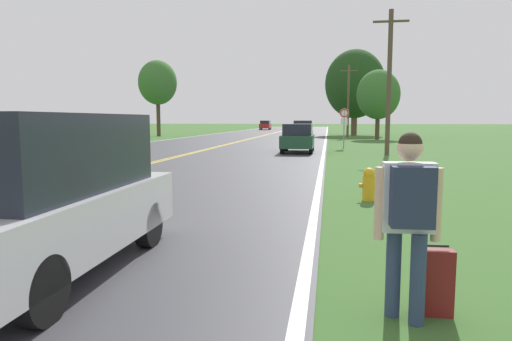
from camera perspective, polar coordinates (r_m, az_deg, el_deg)
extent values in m
cylinder|color=navy|center=(4.61, 16.77, -12.14)|extent=(0.14, 0.14, 0.85)
cylinder|color=navy|center=(4.50, 19.56, -12.72)|extent=(0.14, 0.14, 0.85)
cube|color=silver|center=(4.38, 18.48, -3.18)|extent=(0.46, 0.20, 0.64)
sphere|color=beige|center=(4.33, 18.69, 2.63)|extent=(0.23, 0.23, 0.23)
sphere|color=#2D2319|center=(4.33, 18.71, 3.16)|extent=(0.21, 0.21, 0.21)
cylinder|color=beige|center=(4.35, 15.18, -3.99)|extent=(0.09, 0.09, 0.67)
cylinder|color=beige|center=(4.44, 21.66, -4.00)|extent=(0.09, 0.09, 0.67)
cube|color=#232D47|center=(4.19, 18.98, -3.17)|extent=(0.37, 0.19, 0.53)
cube|color=maroon|center=(4.78, 21.24, -12.95)|extent=(0.38, 0.14, 0.64)
cylinder|color=black|center=(4.68, 21.42, -8.75)|extent=(0.26, 0.03, 0.02)
cylinder|color=gold|center=(10.85, 13.89, -2.17)|extent=(0.28, 0.28, 0.58)
sphere|color=gold|center=(10.81, 13.94, -0.36)|extent=(0.27, 0.27, 0.27)
cylinder|color=gold|center=(10.86, 14.86, -1.85)|extent=(0.08, 0.10, 0.10)
cylinder|color=gold|center=(10.83, 12.94, -1.82)|extent=(0.08, 0.10, 0.10)
cylinder|color=gray|center=(30.10, 10.94, 5.12)|extent=(0.07, 0.07, 2.53)
cylinder|color=white|center=(30.08, 10.99, 7.06)|extent=(0.60, 0.02, 0.60)
torus|color=red|center=(30.06, 10.99, 7.06)|extent=(0.55, 0.07, 0.55)
cube|color=white|center=(30.07, 10.96, 6.01)|extent=(0.44, 0.02, 0.44)
cylinder|color=brown|center=(25.05, 16.30, 10.40)|extent=(0.24, 0.24, 7.47)
cube|color=brown|center=(25.48, 16.53, 17.45)|extent=(1.80, 0.12, 0.10)
cylinder|color=brown|center=(49.15, 11.45, 8.46)|extent=(0.24, 0.24, 7.51)
cube|color=brown|center=(49.37, 11.54, 12.12)|extent=(1.80, 0.12, 0.10)
cylinder|color=#473828|center=(45.25, 14.93, 5.39)|extent=(0.41, 0.41, 2.51)
ellipsoid|color=#386B2D|center=(45.31, 15.04, 9.16)|extent=(4.06, 4.06, 4.67)
cylinder|color=#473828|center=(52.42, -12.10, 6.47)|extent=(0.42, 0.42, 4.15)
ellipsoid|color=#386B2D|center=(52.58, -12.20, 10.70)|extent=(4.24, 4.24, 4.88)
cylinder|color=brown|center=(56.40, 12.15, 5.92)|extent=(0.71, 0.71, 3.10)
ellipsoid|color=#1E4219|center=(56.56, 12.26, 10.53)|extent=(7.06, 7.06, 8.12)
cylinder|color=black|center=(4.68, -25.24, -13.42)|extent=(0.21, 0.66, 0.66)
cylinder|color=black|center=(6.92, -13.28, -6.63)|extent=(0.21, 0.66, 0.66)
cylinder|color=black|center=(7.63, -24.49, -5.83)|extent=(0.21, 0.66, 0.66)
cube|color=silver|center=(6.07, -24.91, -5.72)|extent=(1.86, 4.25, 0.72)
cube|color=#1E232D|center=(5.96, -25.28, 2.02)|extent=(1.62, 2.98, 0.92)
cylinder|color=black|center=(24.83, 6.89, 2.84)|extent=(0.21, 0.71, 0.71)
cylinder|color=black|center=(24.92, 3.30, 2.89)|extent=(0.21, 0.71, 0.71)
cylinder|color=black|center=(27.39, 7.05, 3.16)|extent=(0.21, 0.71, 0.71)
cylinder|color=black|center=(27.47, 3.79, 3.21)|extent=(0.21, 0.71, 0.71)
cube|color=#1E472D|center=(26.12, 5.27, 3.70)|extent=(1.79, 4.15, 0.68)
cube|color=#1E232D|center=(26.10, 5.29, 5.14)|extent=(1.57, 2.91, 0.63)
cylinder|color=black|center=(43.42, 6.99, 4.33)|extent=(0.23, 0.70, 0.70)
cylinder|color=black|center=(43.44, 4.69, 4.35)|extent=(0.23, 0.70, 0.70)
cylinder|color=black|center=(45.92, 6.96, 4.44)|extent=(0.23, 0.70, 0.70)
cylinder|color=black|center=(45.93, 4.79, 4.46)|extent=(0.23, 0.70, 0.70)
cube|color=white|center=(44.66, 5.86, 4.72)|extent=(2.12, 4.11, 0.58)
cube|color=#1E232D|center=(44.65, 5.87, 5.66)|extent=(1.84, 2.89, 0.88)
cylinder|color=black|center=(86.14, 0.74, 5.36)|extent=(0.23, 0.67, 0.67)
cylinder|color=black|center=(85.98, 1.83, 5.36)|extent=(0.23, 0.67, 0.67)
cylinder|color=black|center=(83.14, 0.51, 5.32)|extent=(0.23, 0.67, 0.67)
cylinder|color=black|center=(82.97, 1.65, 5.32)|extent=(0.23, 0.67, 0.67)
cube|color=#A81E1E|center=(84.55, 1.18, 5.60)|extent=(2.03, 4.93, 0.82)
cube|color=#1E232D|center=(84.54, 1.18, 6.07)|extent=(1.75, 3.46, 0.58)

